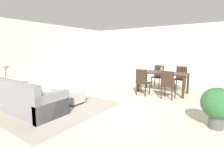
% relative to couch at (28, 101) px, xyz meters
% --- Properties ---
extents(ground_plane, '(10.80, 10.80, 0.00)m').
position_rel_couch_xyz_m(ground_plane, '(1.94, 1.20, -0.29)').
color(ground_plane, beige).
extents(wall_back, '(9.00, 0.12, 2.70)m').
position_rel_couch_xyz_m(wall_back, '(1.94, 6.20, 1.06)').
color(wall_back, silver).
rests_on(wall_back, ground_plane).
extents(wall_left, '(0.12, 11.00, 2.70)m').
position_rel_couch_xyz_m(wall_left, '(-2.56, 1.70, 1.06)').
color(wall_left, silver).
rests_on(wall_left, ground_plane).
extents(area_rug, '(3.00, 2.80, 0.01)m').
position_rel_couch_xyz_m(area_rug, '(0.13, 0.57, -0.29)').
color(area_rug, gray).
rests_on(area_rug, ground_plane).
extents(couch, '(2.02, 0.90, 0.86)m').
position_rel_couch_xyz_m(couch, '(0.00, 0.00, 0.00)').
color(couch, gray).
rests_on(couch, ground_plane).
extents(ottoman_table, '(0.98, 0.47, 0.41)m').
position_rel_couch_xyz_m(ottoman_table, '(0.27, 1.09, -0.05)').
color(ottoman_table, '#B7AD9E').
rests_on(ottoman_table, ground_plane).
extents(side_table, '(0.40, 0.40, 0.59)m').
position_rel_couch_xyz_m(side_table, '(-1.31, 0.08, 0.17)').
color(side_table, olive).
rests_on(side_table, ground_plane).
extents(table_lamp, '(0.26, 0.26, 0.53)m').
position_rel_couch_xyz_m(table_lamp, '(-1.31, 0.08, 0.71)').
color(table_lamp, brown).
rests_on(table_lamp, side_table).
extents(dining_table, '(1.73, 0.85, 0.76)m').
position_rel_couch_xyz_m(dining_table, '(2.22, 3.90, 0.38)').
color(dining_table, '#332319').
rests_on(dining_table, ground_plane).
extents(dining_chair_near_left, '(0.41, 0.41, 0.92)m').
position_rel_couch_xyz_m(dining_chair_near_left, '(1.76, 3.11, 0.23)').
color(dining_chair_near_left, '#332319').
rests_on(dining_chair_near_left, ground_plane).
extents(dining_chair_near_right, '(0.41, 0.41, 0.92)m').
position_rel_couch_xyz_m(dining_chair_near_right, '(2.63, 3.14, 0.23)').
color(dining_chair_near_right, '#332319').
rests_on(dining_chair_near_right, ground_plane).
extents(dining_chair_far_left, '(0.42, 0.42, 0.92)m').
position_rel_couch_xyz_m(dining_chair_far_left, '(1.77, 4.66, 0.23)').
color(dining_chair_far_left, '#332319').
rests_on(dining_chair_far_left, ground_plane).
extents(dining_chair_far_right, '(0.40, 0.40, 0.92)m').
position_rel_couch_xyz_m(dining_chair_far_right, '(2.67, 4.72, 0.23)').
color(dining_chair_far_right, '#332319').
rests_on(dining_chair_far_right, ground_plane).
extents(vase_centerpiece, '(0.09, 0.09, 0.18)m').
position_rel_couch_xyz_m(vase_centerpiece, '(2.14, 3.94, 0.56)').
color(vase_centerpiece, '#B26659').
rests_on(vase_centerpiece, dining_table).
extents(book_on_ottoman, '(0.29, 0.24, 0.03)m').
position_rel_couch_xyz_m(book_on_ottoman, '(0.29, 1.11, 0.14)').
color(book_on_ottoman, silver).
rests_on(book_on_ottoman, ottoman_table).
extents(potted_plant, '(0.63, 0.63, 0.84)m').
position_rel_couch_xyz_m(potted_plant, '(4.06, 1.67, 0.21)').
color(potted_plant, '#4C4C51').
rests_on(potted_plant, ground_plane).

